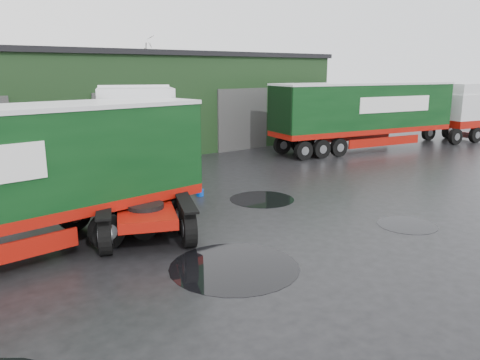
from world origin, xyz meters
name	(u,v)px	position (x,y,z in m)	size (l,w,h in m)	color
ground	(265,242)	(0.00, 0.00, 0.00)	(100.00, 100.00, 0.00)	black
warehouse	(89,102)	(2.00, 20.00, 3.16)	(32.40, 12.40, 6.30)	black
hero_tractor	(141,158)	(-2.15, 3.96, 2.30)	(3.15, 7.41, 4.61)	#0F451A
lorry_right	(364,117)	(16.17, 9.00, 2.21)	(2.91, 16.81, 4.42)	silver
wash_bucket	(200,192)	(1.34, 5.80, 0.15)	(0.32, 0.32, 0.30)	#083CB5
tree_back_b	(135,86)	(10.00, 30.00, 3.75)	(4.40, 4.40, 7.50)	black
puddle_0	(234,267)	(-1.89, -0.93, 0.00)	(3.53, 3.53, 0.01)	black
puddle_1	(262,199)	(3.08, 3.80, 0.00)	(2.65, 2.65, 0.01)	black
puddle_3	(407,225)	(4.92, -1.74, 0.00)	(2.03, 2.03, 0.01)	black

